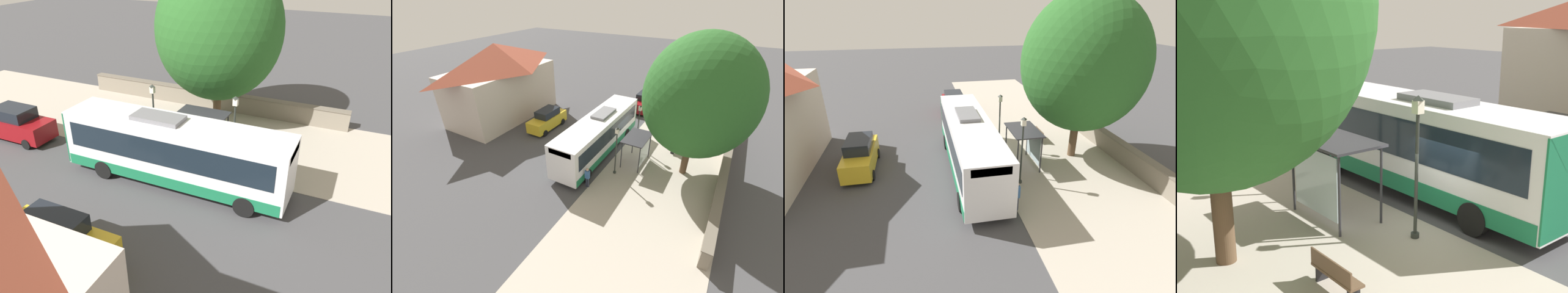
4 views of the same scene
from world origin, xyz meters
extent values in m
plane|color=#424244|center=(0.00, 0.00, 0.00)|extent=(120.00, 120.00, 0.00)
cube|color=#ADA393|center=(-4.50, 0.00, 0.01)|extent=(9.00, 44.00, 0.02)
cube|color=slate|center=(-8.55, 0.00, 0.63)|extent=(0.50, 20.00, 1.26)
cube|color=#685F52|center=(-8.55, 0.00, 1.30)|extent=(0.60, 20.00, 0.08)
cube|color=white|center=(1.64, 2.48, 1.91)|extent=(2.49, 11.60, 2.92)
cube|color=black|center=(1.64, 2.48, 2.29)|extent=(2.53, 10.68, 1.28)
cube|color=#197247|center=(1.64, 2.48, 0.74)|extent=(2.53, 11.37, 0.58)
cube|color=#197247|center=(1.64, -3.29, 1.91)|extent=(2.53, 0.06, 2.80)
cube|color=black|center=(1.64, 8.24, 3.08)|extent=(1.87, 0.08, 0.41)
cube|color=slate|center=(1.64, 1.61, 3.48)|extent=(1.25, 2.55, 0.22)
cylinder|color=black|center=(0.47, 6.54, 0.50)|extent=(0.30, 1.00, 1.00)
cylinder|color=black|center=(2.81, 6.54, 0.50)|extent=(0.30, 1.00, 1.00)
cylinder|color=black|center=(0.47, -1.11, 0.50)|extent=(0.30, 1.00, 1.00)
cylinder|color=black|center=(2.81, -1.11, 0.50)|extent=(0.30, 1.00, 1.00)
cylinder|color=#2D2D33|center=(-1.09, 1.15, 1.21)|extent=(0.08, 0.08, 2.42)
cylinder|color=#2D2D33|center=(-1.09, 3.71, 1.21)|extent=(0.08, 0.08, 2.42)
cylinder|color=#2D2D33|center=(-2.60, 1.15, 1.21)|extent=(0.08, 0.08, 2.42)
cylinder|color=#2D2D33|center=(-2.60, 3.71, 1.21)|extent=(0.08, 0.08, 2.42)
cube|color=#2D2D33|center=(-1.85, 2.43, 2.46)|extent=(1.81, 2.86, 0.08)
cube|color=silver|center=(-2.58, 2.43, 1.33)|extent=(0.03, 2.31, 1.94)
cylinder|color=#2D3347|center=(-0.01, 7.16, 0.41)|extent=(0.12, 0.12, 0.81)
cylinder|color=#2D3347|center=(0.15, 7.16, 0.41)|extent=(0.12, 0.12, 0.81)
cube|color=#38609E|center=(0.07, 7.16, 1.14)|extent=(0.34, 0.22, 0.66)
sphere|color=tan|center=(0.07, 7.16, 1.59)|extent=(0.23, 0.23, 0.23)
cube|color=brown|center=(-4.29, -1.16, 0.45)|extent=(0.40, 1.59, 0.06)
cube|color=brown|center=(-4.46, -1.16, 0.68)|extent=(0.04, 1.59, 0.40)
cube|color=black|center=(-4.29, -1.79, 0.23)|extent=(0.32, 0.06, 0.45)
cube|color=black|center=(-4.29, -0.52, 0.23)|extent=(0.32, 0.06, 0.45)
cylinder|color=#2D332D|center=(-0.97, -0.22, 0.08)|extent=(0.24, 0.24, 0.16)
cylinder|color=#2D332D|center=(-0.97, -0.22, 1.80)|extent=(0.10, 0.10, 3.61)
cube|color=silver|center=(-0.97, -0.22, 3.78)|extent=(0.24, 0.24, 0.35)
pyramid|color=#2D332D|center=(-0.97, -0.22, 4.03)|extent=(0.28, 0.28, 0.14)
cylinder|color=#2D332D|center=(-1.00, 4.64, 0.08)|extent=(0.24, 0.24, 0.16)
cylinder|color=#2D332D|center=(-1.00, 4.64, 1.83)|extent=(0.10, 0.10, 3.67)
cube|color=silver|center=(-1.00, 4.64, 3.84)|extent=(0.24, 0.24, 0.35)
pyramid|color=#2D332D|center=(-1.00, 4.64, 4.09)|extent=(0.28, 0.28, 0.14)
cylinder|color=brown|center=(-5.71, 1.79, 2.11)|extent=(0.52, 0.52, 4.23)
ellipsoid|color=#265B23|center=(-5.71, 1.79, 6.37)|extent=(7.80, 7.80, 8.58)
cube|color=maroon|center=(1.27, -8.82, 0.83)|extent=(1.89, 4.70, 1.12)
cube|color=black|center=(1.27, -8.93, 1.74)|extent=(1.61, 2.44, 0.70)
cylinder|color=black|center=(0.38, -7.29, 0.32)|extent=(0.22, 0.64, 0.64)
cylinder|color=black|center=(2.17, -7.29, 0.32)|extent=(0.22, 0.64, 0.64)
cylinder|color=black|center=(0.38, -10.34, 0.32)|extent=(0.22, 0.64, 0.64)
cube|color=gold|center=(8.44, 1.01, 0.83)|extent=(1.72, 4.69, 1.12)
cube|color=black|center=(8.44, 0.89, 1.74)|extent=(1.47, 2.44, 0.70)
cylinder|color=black|center=(7.63, 2.53, 0.32)|extent=(0.22, 0.64, 0.64)
cylinder|color=black|center=(9.25, 2.53, 0.32)|extent=(0.22, 0.64, 0.64)
cylinder|color=black|center=(7.63, -0.52, 0.32)|extent=(0.22, 0.64, 0.64)
cylinder|color=black|center=(9.25, -0.52, 0.32)|extent=(0.22, 0.64, 0.64)
camera|label=1|loc=(16.26, 10.36, 10.89)|focal=35.00mm
camera|label=2|loc=(-7.48, 20.26, 12.87)|focal=24.00mm
camera|label=3|loc=(4.42, 19.42, 9.67)|focal=28.00mm
camera|label=4|loc=(-9.86, -9.44, 6.15)|focal=45.00mm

